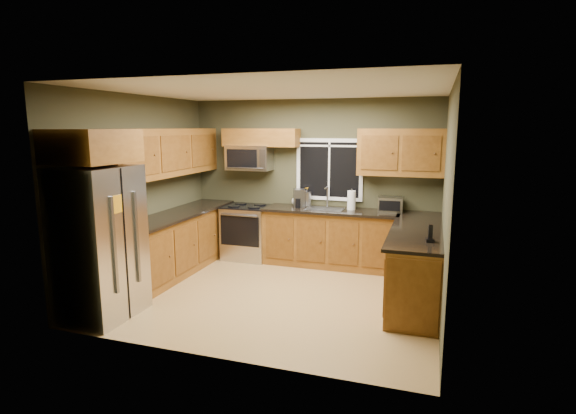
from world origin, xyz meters
The scene contains 29 objects.
floor centered at (0.00, 0.00, 0.00)m, with size 4.20×4.20×0.00m, color #A68049.
ceiling centered at (0.00, 0.00, 2.70)m, with size 4.20×4.20×0.00m, color white.
back_wall centered at (0.00, 1.80, 1.35)m, with size 4.20×4.20×0.00m, color #3B3A24.
front_wall centered at (0.00, -1.80, 1.35)m, with size 4.20×4.20×0.00m, color #3B3A24.
left_wall centered at (-2.10, 0.00, 1.35)m, with size 3.60×3.60×0.00m, color #3B3A24.
right_wall centered at (2.10, 0.00, 1.35)m, with size 3.60×3.60×0.00m, color #3B3A24.
window centered at (0.30, 1.78, 1.55)m, with size 1.12×0.03×1.02m.
base_cabinets_left centered at (-1.80, 0.48, 0.45)m, with size 0.60×2.65×0.90m, color brown.
countertop_left centered at (-1.78, 0.48, 0.92)m, with size 0.65×2.65×0.04m, color black.
base_cabinets_back centered at (0.42, 1.50, 0.45)m, with size 2.17×0.60×0.90m, color brown.
countertop_back centered at (0.42, 1.48, 0.92)m, with size 2.17×0.65×0.04m, color black.
base_cabinets_peninsula centered at (1.80, 0.54, 0.45)m, with size 0.60×2.52×0.90m.
countertop_peninsula centered at (1.78, 0.55, 0.92)m, with size 0.65×2.50×0.04m, color black.
upper_cabinets_left centered at (-1.94, 0.48, 1.86)m, with size 0.33×2.65×0.72m, color brown.
upper_cabinets_back_left centered at (-0.85, 1.64, 2.07)m, with size 1.30×0.33×0.30m, color brown.
upper_cabinets_back_right centered at (1.45, 1.64, 1.86)m, with size 1.30×0.33×0.72m, color brown.
upper_cabinet_over_fridge centered at (-1.74, -1.30, 2.03)m, with size 0.72×0.90×0.38m, color brown.
refrigerator centered at (-1.74, -1.30, 0.90)m, with size 0.74×0.90×1.80m.
range centered at (-1.05, 1.47, 0.47)m, with size 0.76×0.69×0.94m.
microwave centered at (-1.05, 1.61, 1.73)m, with size 0.76×0.41×0.42m.
sink centered at (0.30, 1.49, 0.95)m, with size 0.60×0.42×0.36m.
toaster_oven centered at (1.33, 1.57, 1.06)m, with size 0.38×0.30×0.23m.
coffee_maker centered at (-0.14, 1.52, 1.08)m, with size 0.25×0.28×0.30m.
kettle centered at (-0.05, 1.65, 1.08)m, with size 0.22×0.22×0.30m.
paper_towel_roll centered at (0.72, 1.56, 1.09)m, with size 0.16×0.16×0.34m.
soap_bottle_a centered at (-0.04, 1.67, 1.10)m, with size 0.12×0.12×0.31m, color orange.
soap_bottle_b centered at (0.70, 1.70, 1.04)m, with size 0.09×0.09×0.20m, color white.
soap_bottle_c centered at (-0.25, 1.70, 1.03)m, with size 0.15×0.15×0.19m, color white.
cordless_phone centered at (1.95, -0.21, 1.00)m, with size 0.11×0.11×0.21m.
Camera 1 is at (1.95, -5.47, 2.24)m, focal length 28.00 mm.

